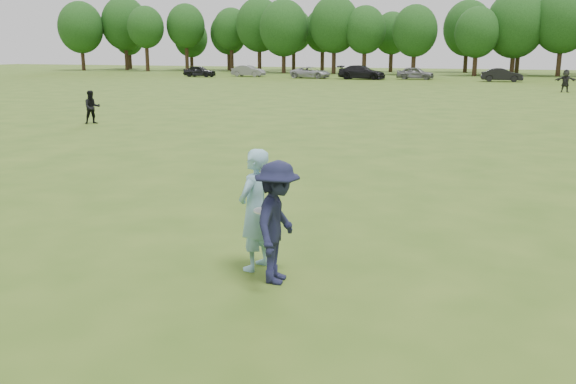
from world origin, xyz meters
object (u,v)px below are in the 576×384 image
car_e (415,73)px  car_d (362,72)px  player_far_a (92,107)px  car_f (502,75)px  car_b (248,71)px  car_c (311,73)px  car_a (200,71)px  thrower (255,210)px  defender (277,222)px  player_far_d (566,81)px

car_e → car_d: bearing=109.4°
player_far_a → car_d: 44.78m
car_e → car_f: (9.18, -1.67, -0.01)m
car_b → car_c: size_ratio=0.89×
car_f → car_c: bearing=84.4°
car_a → car_d: car_d is taller
thrower → car_f: thrower is taller
thrower → car_d: (-12.19, 59.80, -0.20)m
car_a → car_b: size_ratio=0.95×
car_c → car_f: 21.06m
thrower → player_far_a: (-14.55, 15.08, -0.20)m
player_far_a → car_b: player_far_a is taller
thrower → car_c: 62.93m
defender → car_c: 63.47m
car_b → car_f: bearing=-90.1°
car_d → car_f: bearing=-87.2°
car_e → car_f: 9.33m
player_far_a → car_c: 45.28m
player_far_d → player_far_a: bearing=-129.7°
player_far_d → car_c: (-26.08, 15.04, -0.25)m
car_a → car_f: bearing=-86.5°
player_far_a → car_c: (-3.79, 45.12, -0.12)m
car_e → defender: bearing=-170.8°
player_far_a → defender: bearing=-93.6°
thrower → car_e: (-6.46, 61.51, -0.27)m
thrower → player_far_a: size_ratio=1.26×
defender → car_f: 60.29m
defender → car_c: defender is taller
car_b → car_e: car_e is taller
thrower → car_d: thrower is taller
thrower → player_far_a: 20.96m
car_b → car_a: bearing=120.7°
player_far_d → car_b: player_far_d is taller
car_a → car_d: size_ratio=0.75×
player_far_a → thrower: bearing=-93.9°
player_far_a → player_far_d: size_ratio=0.86×
player_far_a → player_far_d: bearing=5.6°
player_far_a → car_f: bearing=21.0°
player_far_a → car_c: player_far_a is taller
car_b → car_f: size_ratio=0.99×
defender → car_d: 61.53m
player_far_a → car_b: 48.15m
car_e → car_b: bearing=92.4°
player_far_a → car_e: player_far_a is taller
thrower → car_b: bearing=-147.1°
car_b → car_e: size_ratio=1.01×
car_b → car_e: (20.41, -0.12, 0.02)m
player_far_d → car_c: player_far_d is taller
defender → car_e: (-6.99, 61.92, -0.22)m
thrower → player_far_d: thrower is taller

